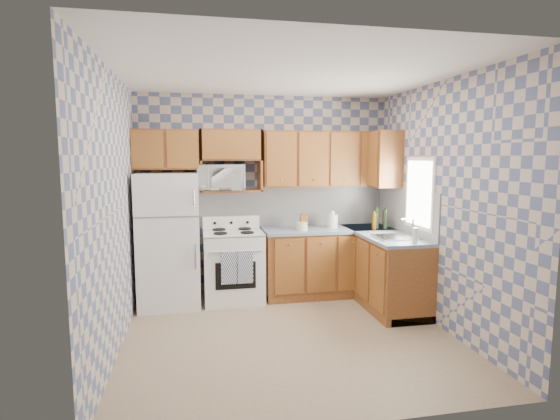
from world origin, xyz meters
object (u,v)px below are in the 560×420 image
Objects in this scene: refrigerator at (169,240)px; microwave at (222,177)px; stove_body at (233,267)px; electric_kettle at (332,221)px.

refrigerator is 2.79× the size of microwave.
electric_kettle reaches higher than stove_body.
microwave reaches higher than stove_body.
microwave is at bearing 175.95° from electric_kettle.
electric_kettle is (2.16, 0.05, 0.17)m from refrigerator.
electric_kettle is at bearing 1.14° from stove_body.
refrigerator is 1.87× the size of stove_body.
microwave is at bearing 132.11° from stove_body.
refrigerator is 1.05m from microwave.
stove_body is 4.96× the size of electric_kettle.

